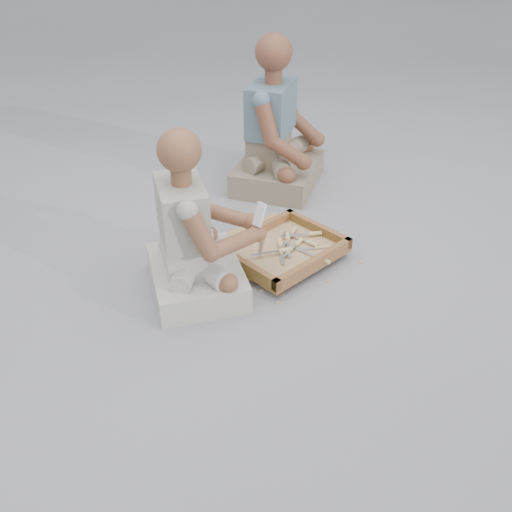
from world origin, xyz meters
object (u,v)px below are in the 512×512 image
tool_tray (284,250)px  craftsman (193,240)px  carved_panel (256,248)px  companion (277,138)px

tool_tray → craftsman: (-0.49, -0.01, 0.21)m
carved_panel → companion: bearing=52.4°
tool_tray → companion: (0.42, 0.80, 0.25)m
carved_panel → companion: size_ratio=0.65×
craftsman → companion: bearing=144.7°
carved_panel → craftsman: bearing=-159.5°
companion → craftsman: bearing=-2.1°
tool_tray → companion: 0.93m
carved_panel → companion: 0.88m
craftsman → carved_panel: bearing=123.6°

